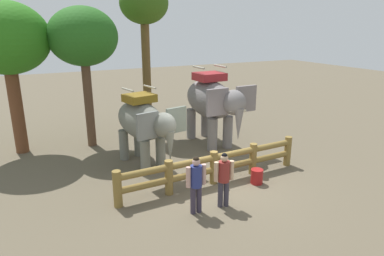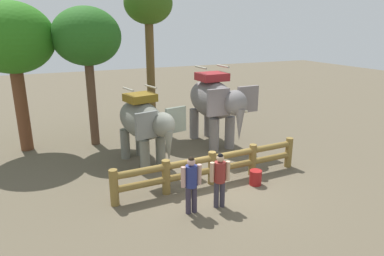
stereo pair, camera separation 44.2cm
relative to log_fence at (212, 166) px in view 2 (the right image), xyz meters
The scene contains 10 objects.
ground_plane 0.67m from the log_fence, 90.00° to the right, with size 60.00×60.00×0.00m, color brown.
log_fence is the anchor object (origin of this frame).
elephant_near_left 2.91m from the log_fence, 121.40° to the left, with size 2.00×3.28×2.75m.
elephant_center 3.87m from the log_fence, 61.31° to the left, with size 2.14×3.74×3.21m.
tourist_woman_in_black 1.47m from the log_fence, 109.31° to the right, with size 0.54×0.36×1.55m.
tourist_man_in_blue 1.88m from the log_fence, 134.26° to the right, with size 0.56×0.32×1.58m.
tree_far_left 7.00m from the log_fence, 117.03° to the left, with size 2.62×2.62×5.46m.
tree_back_center 8.62m from the log_fence, 132.71° to the left, with size 3.06×3.06×5.62m.
tree_far_right 7.93m from the log_fence, 89.09° to the left, with size 2.10×2.10×6.56m.
feed_bucket 1.40m from the log_fence, 27.32° to the right, with size 0.38×0.38×0.47m.
Camera 2 is at (-4.57, -8.37, 4.76)m, focal length 32.02 mm.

